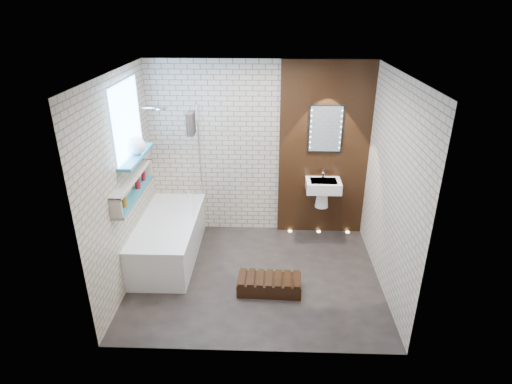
{
  "coord_description": "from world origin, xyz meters",
  "views": [
    {
      "loc": [
        0.16,
        -4.58,
        3.31
      ],
      "look_at": [
        0.0,
        0.15,
        1.15
      ],
      "focal_mm": 29.54,
      "sensor_mm": 36.0,
      "label": 1
    }
  ],
  "objects_px": {
    "bathtub": "(169,238)",
    "washbasin": "(323,189)",
    "bath_screen": "(195,161)",
    "walnut_step": "(269,285)",
    "led_mirror": "(326,129)"
  },
  "relations": [
    {
      "from": "washbasin",
      "to": "led_mirror",
      "type": "distance_m",
      "value": 0.88
    },
    {
      "from": "washbasin",
      "to": "walnut_step",
      "type": "relative_size",
      "value": 0.74
    },
    {
      "from": "bathtub",
      "to": "walnut_step",
      "type": "height_order",
      "value": "bathtub"
    },
    {
      "from": "bathtub",
      "to": "washbasin",
      "type": "distance_m",
      "value": 2.32
    },
    {
      "from": "washbasin",
      "to": "walnut_step",
      "type": "height_order",
      "value": "washbasin"
    },
    {
      "from": "bath_screen",
      "to": "led_mirror",
      "type": "bearing_deg",
      "value": 10.66
    },
    {
      "from": "bath_screen",
      "to": "walnut_step",
      "type": "bearing_deg",
      "value": -48.56
    },
    {
      "from": "led_mirror",
      "to": "walnut_step",
      "type": "relative_size",
      "value": 0.9
    },
    {
      "from": "bath_screen",
      "to": "washbasin",
      "type": "height_order",
      "value": "bath_screen"
    },
    {
      "from": "led_mirror",
      "to": "walnut_step",
      "type": "distance_m",
      "value": 2.32
    },
    {
      "from": "bathtub",
      "to": "washbasin",
      "type": "bearing_deg",
      "value": 16.01
    },
    {
      "from": "bathtub",
      "to": "bath_screen",
      "type": "relative_size",
      "value": 1.24
    },
    {
      "from": "bath_screen",
      "to": "led_mirror",
      "type": "distance_m",
      "value": 1.89
    },
    {
      "from": "washbasin",
      "to": "bathtub",
      "type": "bearing_deg",
      "value": -163.99
    },
    {
      "from": "bath_screen",
      "to": "walnut_step",
      "type": "xyz_separation_m",
      "value": [
        1.05,
        -1.19,
        -1.19
      ]
    }
  ]
}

